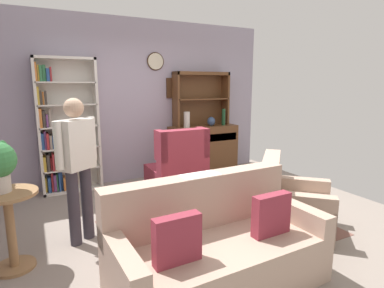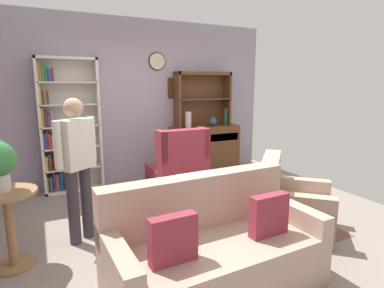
% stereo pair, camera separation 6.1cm
% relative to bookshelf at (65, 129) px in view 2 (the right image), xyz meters
% --- Properties ---
extents(ground_plane, '(5.40, 4.60, 0.02)m').
position_rel_bookshelf_xyz_m(ground_plane, '(1.26, -1.94, -1.01)').
color(ground_plane, gray).
extents(wall_back, '(5.00, 0.09, 2.80)m').
position_rel_bookshelf_xyz_m(wall_back, '(1.26, 0.19, 0.40)').
color(wall_back, '#A399AD').
rests_on(wall_back, ground_plane).
extents(area_rug, '(2.57, 1.73, 0.01)m').
position_rel_bookshelf_xyz_m(area_rug, '(1.46, -2.24, -1.00)').
color(area_rug, brown).
rests_on(area_rug, ground_plane).
extents(bookshelf, '(0.90, 0.30, 2.10)m').
position_rel_bookshelf_xyz_m(bookshelf, '(0.00, 0.00, 0.00)').
color(bookshelf, silver).
rests_on(bookshelf, ground_plane).
extents(sideboard, '(1.30, 0.45, 0.92)m').
position_rel_bookshelf_xyz_m(sideboard, '(2.45, -0.08, -0.49)').
color(sideboard, brown).
rests_on(sideboard, ground_plane).
extents(sideboard_hutch, '(1.10, 0.26, 1.00)m').
position_rel_bookshelf_xyz_m(sideboard_hutch, '(2.45, 0.02, 0.56)').
color(sideboard_hutch, brown).
rests_on(sideboard_hutch, sideboard).
extents(vase_tall, '(0.11, 0.11, 0.29)m').
position_rel_bookshelf_xyz_m(vase_tall, '(2.06, -0.16, 0.06)').
color(vase_tall, beige).
rests_on(vase_tall, sideboard).
extents(vase_round, '(0.15, 0.15, 0.17)m').
position_rel_bookshelf_xyz_m(vase_round, '(2.58, -0.15, 0.00)').
color(vase_round, '#33476B').
rests_on(vase_round, sideboard).
extents(bottle_wine, '(0.07, 0.07, 0.32)m').
position_rel_bookshelf_xyz_m(bottle_wine, '(2.84, -0.17, 0.08)').
color(bottle_wine, '#194223').
rests_on(bottle_wine, sideboard).
extents(couch_floral, '(1.83, 0.91, 0.90)m').
position_rel_bookshelf_xyz_m(couch_floral, '(0.88, -3.12, -0.69)').
color(couch_floral, tan).
rests_on(couch_floral, ground_plane).
extents(armchair_floral, '(1.08, 1.08, 0.88)m').
position_rel_bookshelf_xyz_m(armchair_floral, '(2.20, -2.66, -0.71)').
color(armchair_floral, tan).
rests_on(armchair_floral, ground_plane).
extents(wingback_chair, '(0.78, 0.80, 1.05)m').
position_rel_bookshelf_xyz_m(wingback_chair, '(1.52, -0.96, -0.62)').
color(wingback_chair, maroon).
rests_on(wingback_chair, ground_plane).
extents(plant_stand, '(0.52, 0.52, 0.75)m').
position_rel_bookshelf_xyz_m(plant_stand, '(-0.68, -2.08, -0.54)').
color(plant_stand, '#997047').
rests_on(plant_stand, ground_plane).
extents(person_reading, '(0.47, 0.36, 1.56)m').
position_rel_bookshelf_xyz_m(person_reading, '(-0.03, -1.82, -0.09)').
color(person_reading, '#38333D').
rests_on(person_reading, ground_plane).
extents(coffee_table, '(0.80, 0.50, 0.42)m').
position_rel_bookshelf_xyz_m(coffee_table, '(0.88, -2.13, -0.65)').
color(coffee_table, brown).
rests_on(coffee_table, ground_plane).
extents(book_stack, '(0.20, 0.16, 0.07)m').
position_rel_bookshelf_xyz_m(book_stack, '(0.98, -2.10, -0.55)').
color(book_stack, '#B22D33').
rests_on(book_stack, coffee_table).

